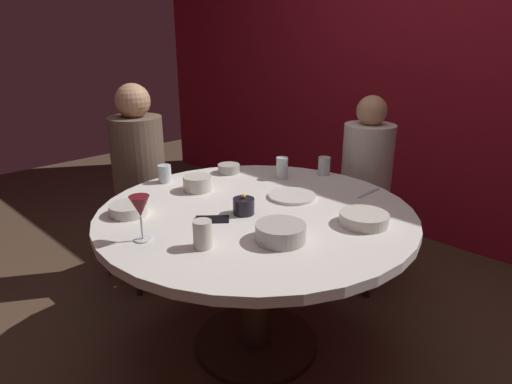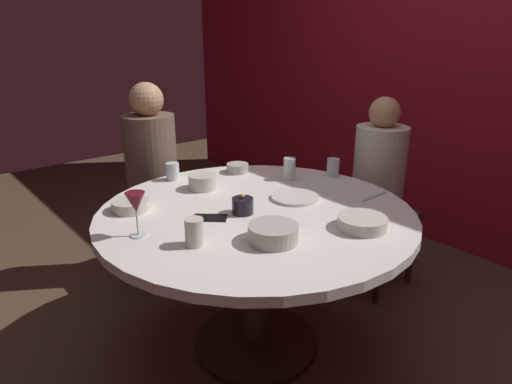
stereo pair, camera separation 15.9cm
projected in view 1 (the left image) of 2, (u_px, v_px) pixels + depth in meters
ground_plane at (256, 344)px, 2.19m from camera, size 8.00×8.00×0.00m
back_wall at (444, 59)px, 2.97m from camera, size 6.00×0.10×2.60m
dining_table at (256, 238)px, 1.99m from camera, size 1.40×1.40×0.73m
seated_diner_left at (138, 164)px, 2.58m from camera, size 0.40×0.40×1.20m
seated_diner_back at (367, 171)px, 2.57m from camera, size 0.40×0.40×1.14m
candle_holder at (243, 206)px, 1.88m from camera, size 0.09×0.09×0.09m
wine_glass at (140, 208)px, 1.60m from camera, size 0.08×0.08×0.18m
dinner_plate at (292, 196)px, 2.08m from camera, size 0.23×0.23×0.01m
cell_phone at (212, 219)px, 1.82m from camera, size 0.15×0.15×0.01m
bowl_serving_large at (197, 183)px, 2.16m from camera, size 0.14×0.14×0.07m
bowl_salad_center at (364, 219)px, 1.78m from camera, size 0.20×0.20×0.05m
bowl_small_white at (281, 232)px, 1.63m from camera, size 0.19×0.19×0.07m
bowl_sauce_side at (129, 209)px, 1.87m from camera, size 0.16×0.16×0.05m
bowl_rice_portion at (229, 169)px, 2.45m from camera, size 0.12×0.12×0.05m
cup_near_candle at (324, 166)px, 2.41m from camera, size 0.07×0.07×0.10m
cup_by_left_diner at (203, 234)px, 1.57m from camera, size 0.07×0.07×0.10m
cup_by_right_diner at (282, 168)px, 2.34m from camera, size 0.06×0.06×0.12m
cup_center_front at (165, 174)px, 2.28m from camera, size 0.07×0.07×0.09m
fork_near_plate at (368, 193)px, 2.13m from camera, size 0.02×0.18×0.01m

